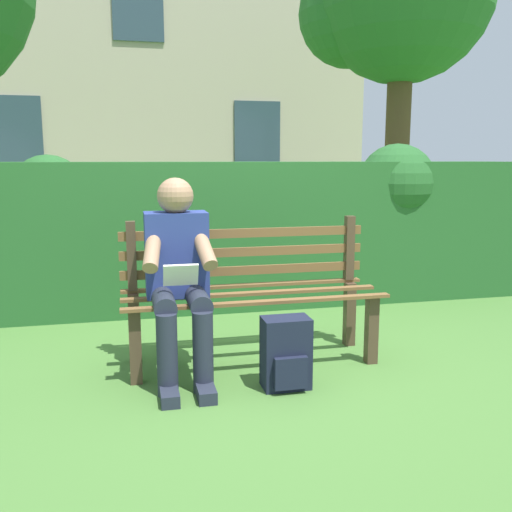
% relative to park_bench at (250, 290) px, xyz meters
% --- Properties ---
extents(ground, '(60.00, 60.00, 0.00)m').
position_rel_park_bench_xyz_m(ground, '(0.00, 0.09, -0.46)').
color(ground, '#477533').
extents(park_bench, '(1.65, 0.53, 0.92)m').
position_rel_park_bench_xyz_m(park_bench, '(0.00, 0.00, 0.00)').
color(park_bench, '#4C3828').
rests_on(park_bench, ground).
extents(person_seated, '(0.44, 0.73, 1.20)m').
position_rel_park_bench_xyz_m(person_seated, '(0.48, 0.19, 0.18)').
color(person_seated, navy).
rests_on(person_seated, ground).
extents(hedge_backdrop, '(5.67, 0.88, 1.45)m').
position_rel_park_bench_xyz_m(hedge_backdrop, '(-0.05, -1.48, 0.22)').
color(hedge_backdrop, '#265B28').
rests_on(hedge_backdrop, ground).
extents(building_facade, '(8.74, 3.22, 6.44)m').
position_rel_park_bench_xyz_m(building_facade, '(0.43, -8.88, 2.76)').
color(building_facade, '#BCAD93').
rests_on(building_facade, ground).
extents(backpack, '(0.27, 0.25, 0.42)m').
position_rel_park_bench_xyz_m(backpack, '(-0.10, 0.53, -0.26)').
color(backpack, '#191E33').
rests_on(backpack, ground).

